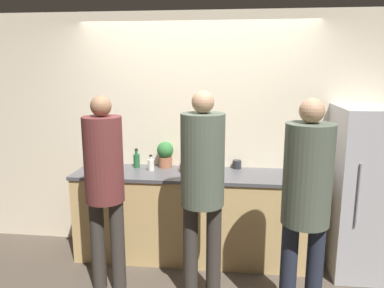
% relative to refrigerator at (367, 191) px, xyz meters
% --- Properties ---
extents(ground_plane, '(14.00, 14.00, 0.00)m').
position_rel_refrigerator_xyz_m(ground_plane, '(-1.72, -0.28, -0.83)').
color(ground_plane, '#4C4238').
extents(wall_back, '(5.20, 0.06, 2.60)m').
position_rel_refrigerator_xyz_m(wall_back, '(-1.72, 0.37, 0.47)').
color(wall_back, beige).
rests_on(wall_back, ground_plane).
extents(counter, '(2.52, 0.63, 0.94)m').
position_rel_refrigerator_xyz_m(counter, '(-1.72, 0.07, -0.36)').
color(counter, tan).
rests_on(counter, ground_plane).
extents(refrigerator, '(0.67, 0.72, 1.66)m').
position_rel_refrigerator_xyz_m(refrigerator, '(0.00, 0.00, 0.00)').
color(refrigerator, '#B7B7BC').
rests_on(refrigerator, ground_plane).
extents(person_left, '(0.34, 0.34, 1.80)m').
position_rel_refrigerator_xyz_m(person_left, '(-2.44, -0.62, 0.24)').
color(person_left, '#38332D').
rests_on(person_left, ground_plane).
extents(person_center, '(0.37, 0.37, 1.85)m').
position_rel_refrigerator_xyz_m(person_center, '(-1.57, -0.68, 0.29)').
color(person_center, '#38332D').
rests_on(person_center, ground_plane).
extents(person_right, '(0.36, 0.36, 1.82)m').
position_rel_refrigerator_xyz_m(person_right, '(-0.76, -0.94, 0.26)').
color(person_right, '#232838').
rests_on(person_right, ground_plane).
extents(fruit_bowl, '(0.34, 0.34, 0.13)m').
position_rel_refrigerator_xyz_m(fruit_bowl, '(-1.71, 0.12, 0.16)').
color(fruit_bowl, brown).
rests_on(fruit_bowl, counter).
extents(utensil_crock, '(0.10, 0.10, 0.30)m').
position_rel_refrigerator_xyz_m(utensil_crock, '(-0.66, 0.22, 0.19)').
color(utensil_crock, '#ADA393').
rests_on(utensil_crock, counter).
extents(bottle_green, '(0.07, 0.07, 0.21)m').
position_rel_refrigerator_xyz_m(bottle_green, '(-2.37, 0.21, 0.20)').
color(bottle_green, '#236033').
rests_on(bottle_green, counter).
extents(bottle_clear, '(0.07, 0.07, 0.17)m').
position_rel_refrigerator_xyz_m(bottle_clear, '(-2.18, 0.09, 0.18)').
color(bottle_clear, silver).
rests_on(bottle_clear, counter).
extents(cup_black, '(0.09, 0.09, 0.09)m').
position_rel_refrigerator_xyz_m(cup_black, '(-1.28, 0.28, 0.16)').
color(cup_black, '#28282D').
rests_on(cup_black, counter).
extents(potted_plant, '(0.18, 0.18, 0.28)m').
position_rel_refrigerator_xyz_m(potted_plant, '(-2.06, 0.25, 0.27)').
color(potted_plant, '#9E6042').
rests_on(potted_plant, counter).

